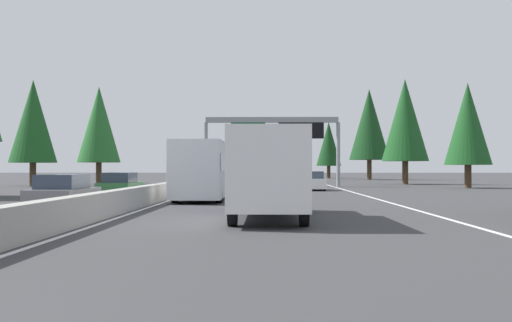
{
  "coord_description": "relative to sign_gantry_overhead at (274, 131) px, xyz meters",
  "views": [
    {
      "loc": [
        -4.22,
        -5.43,
        1.73
      ],
      "look_at": [
        58.65,
        -4.28,
        2.44
      ],
      "focal_mm": 43.37,
      "sensor_mm": 36.0,
      "label": 1
    }
  ],
  "objects": [
    {
      "name": "sedan_distant_a",
      "position": [
        -9.46,
        -2.89,
        -4.46
      ],
      "size": [
        4.4,
        1.8,
        1.47
      ],
      "color": "white",
      "rests_on": "ground"
    },
    {
      "name": "median_barrier",
      "position": [
        26.85,
        6.34,
        -4.69
      ],
      "size": [
        180.0,
        0.56,
        0.9
      ],
      "primitive_type": "cube",
      "color": "#9E9B93",
      "rests_on": "ground"
    },
    {
      "name": "sign_gantry_overhead",
      "position": [
        0.0,
        0.0,
        0.0
      ],
      "size": [
        0.5,
        12.68,
        6.46
      ],
      "color": "gray",
      "rests_on": "ground"
    },
    {
      "name": "conifer_right_distant",
      "position": [
        47.03,
        -9.77,
        0.64
      ],
      "size": [
        4.18,
        4.18,
        9.51
      ],
      "color": "#4C3823",
      "rests_on": "ground"
    },
    {
      "name": "shoulder_stripe_right",
      "position": [
        16.85,
        -5.48,
        -5.13
      ],
      "size": [
        160.0,
        0.16,
        0.01
      ],
      "primitive_type": "cube",
      "color": "silver",
      "rests_on": "ground"
    },
    {
      "name": "bus_mid_right",
      "position": [
        -22.79,
        4.09,
        -3.42
      ],
      "size": [
        11.5,
        2.55,
        3.1
      ],
      "color": "white",
      "rests_on": "ground"
    },
    {
      "name": "minivan_near_right",
      "position": [
        33.37,
        4.14,
        -4.19
      ],
      "size": [
        5.0,
        1.95,
        1.69
      ],
      "color": "maroon",
      "rests_on": "ground"
    },
    {
      "name": "conifer_left_near",
      "position": [
        1.27,
        23.03,
        1.05
      ],
      "size": [
        4.48,
        4.48,
        10.19
      ],
      "color": "#4C3823",
      "rests_on": "ground"
    },
    {
      "name": "shoulder_stripe_median",
      "position": [
        16.85,
        5.79,
        -5.13
      ],
      "size": [
        160.0,
        0.16,
        0.01
      ],
      "primitive_type": "cube",
      "color": "silver",
      "rests_on": "ground"
    },
    {
      "name": "oncoming_near",
      "position": [
        -32.82,
        8.74,
        -4.46
      ],
      "size": [
        4.4,
        1.8,
        1.47
      ],
      "rotation": [
        0.0,
        0.0,
        3.14
      ],
      "color": "slate",
      "rests_on": "ground"
    },
    {
      "name": "box_truck_far_left",
      "position": [
        -36.39,
        0.58,
        -3.53
      ],
      "size": [
        8.5,
        2.4,
        2.95
      ],
      "color": "white",
      "rests_on": "ground"
    },
    {
      "name": "conifer_left_mid",
      "position": [
        9.61,
        18.98,
        1.32
      ],
      "size": [
        4.68,
        4.68,
        10.63
      ],
      "color": "#4C3823",
      "rests_on": "ground"
    },
    {
      "name": "conifer_right_mid",
      "position": [
        8.3,
        -14.01,
        1.66
      ],
      "size": [
        4.93,
        4.93,
        11.19
      ],
      "color": "#4C3823",
      "rests_on": "ground"
    },
    {
      "name": "ground_plane",
      "position": [
        6.85,
        6.04,
        -5.14
      ],
      "size": [
        320.0,
        320.0,
        0.0
      ],
      "primitive_type": "plane",
      "color": "#38383A"
    },
    {
      "name": "oncoming_far",
      "position": [
        -22.2,
        9.01,
        -4.46
      ],
      "size": [
        4.4,
        1.8,
        1.47
      ],
      "rotation": [
        0.0,
        0.0,
        3.14
      ],
      "color": "#2D6B38",
      "rests_on": "ground"
    },
    {
      "name": "conifer_right_near",
      "position": [
        -3.94,
        -16.67,
        0.38
      ],
      "size": [
        4.0,
        4.0,
        9.09
      ],
      "color": "#4C3823",
      "rests_on": "ground"
    },
    {
      "name": "conifer_right_far",
      "position": [
        34.1,
        -14.48,
        3.02
      ],
      "size": [
        5.9,
        5.9,
        13.42
      ],
      "color": "#4C3823",
      "rests_on": "ground"
    }
  ]
}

